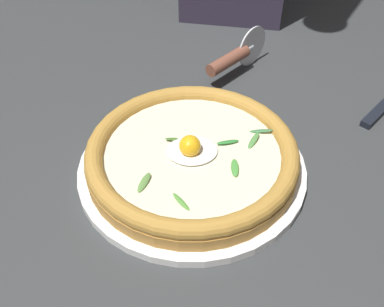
{
  "coord_description": "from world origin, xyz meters",
  "views": [
    {
      "loc": [
        0.05,
        0.43,
        0.43
      ],
      "look_at": [
        0.02,
        0.01,
        0.03
      ],
      "focal_mm": 41.11,
      "sensor_mm": 36.0,
      "label": 1
    }
  ],
  "objects": [
    {
      "name": "ground_plane",
      "position": [
        0.0,
        0.0,
        -0.01
      ],
      "size": [
        2.4,
        2.4,
        0.03
      ],
      "primitive_type": "cube",
      "color": "#343738",
      "rests_on": "ground"
    },
    {
      "name": "pizza_plate",
      "position": [
        0.02,
        0.01,
        0.01
      ],
      "size": [
        0.3,
        0.3,
        0.01
      ],
      "primitive_type": "cylinder",
      "color": "white",
      "rests_on": "ground"
    },
    {
      "name": "pizza",
      "position": [
        0.02,
        0.01,
        0.03
      ],
      "size": [
        0.28,
        0.28,
        0.05
      ],
      "color": "#B27D37",
      "rests_on": "pizza_plate"
    },
    {
      "name": "pizza_cutter",
      "position": [
        -0.08,
        -0.22,
        0.04
      ],
      "size": [
        0.12,
        0.11,
        0.07
      ],
      "color": "silver",
      "rests_on": "ground"
    }
  ]
}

